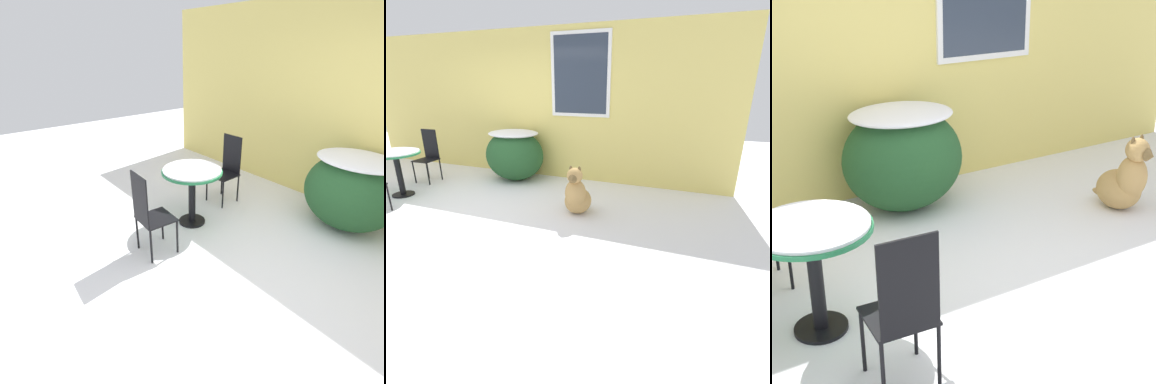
# 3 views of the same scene
# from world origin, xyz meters

# --- Properties ---
(ground_plane) EXTENTS (16.00, 16.00, 0.00)m
(ground_plane) POSITION_xyz_m (0.00, 0.00, 0.00)
(ground_plane) COLOR white
(house_wall) EXTENTS (8.00, 0.10, 2.78)m
(house_wall) POSITION_xyz_m (0.06, 2.20, 1.42)
(house_wall) COLOR #E5D16B
(house_wall) RESTS_ON ground_plane
(shrub_left) EXTENTS (1.15, 0.97, 0.98)m
(shrub_left) POSITION_xyz_m (0.01, 1.70, 0.52)
(shrub_left) COLOR #235128
(shrub_left) RESTS_ON ground_plane
(patio_table) EXTENTS (0.77, 0.77, 0.77)m
(patio_table) POSITION_xyz_m (-1.33, 0.23, 0.62)
(patio_table) COLOR black
(patio_table) RESTS_ON ground_plane
(patio_chair_near_table) EXTENTS (0.38, 0.38, 0.99)m
(patio_chair_near_table) POSITION_xyz_m (-1.52, 1.05, 0.52)
(patio_chair_near_table) COLOR black
(patio_chair_near_table) RESTS_ON ground_plane
(dog) EXTENTS (0.43, 0.66, 0.75)m
(dog) POSITION_xyz_m (1.75, 0.58, 0.28)
(dog) COLOR tan
(dog) RESTS_ON ground_plane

